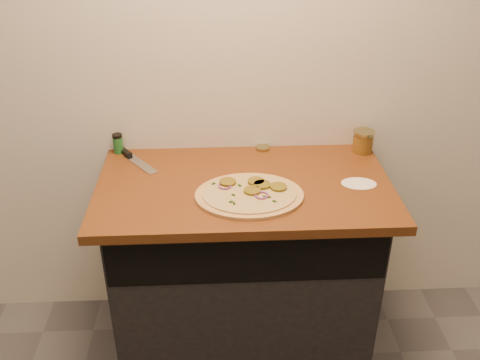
{
  "coord_description": "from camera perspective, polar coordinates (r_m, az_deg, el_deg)",
  "views": [
    {
      "loc": [
        -0.11,
        -0.47,
        1.98
      ],
      "look_at": [
        -0.02,
        1.35,
        0.95
      ],
      "focal_mm": 40.0,
      "sensor_mm": 36.0,
      "label": 1
    }
  ],
  "objects": [
    {
      "name": "spice_shaker",
      "position": [
        2.46,
        -12.89,
        3.83
      ],
      "size": [
        0.04,
        0.04,
        0.09
      ],
      "color": "#1E5F27",
      "rests_on": "countertop"
    },
    {
      "name": "countertop",
      "position": [
        2.19,
        0.44,
        -0.71
      ],
      "size": [
        1.2,
        0.7,
        0.04
      ],
      "primitive_type": "cube",
      "color": "#663113",
      "rests_on": "cabinet"
    },
    {
      "name": "room_shell",
      "position": [
        0.56,
        9.0,
        -1.76
      ],
      "size": [
        4.02,
        3.52,
        2.71
      ],
      "color": "beige",
      "rests_on": "ground"
    },
    {
      "name": "chefs_knife",
      "position": [
        2.41,
        -11.52,
        2.43
      ],
      "size": [
        0.22,
        0.28,
        0.02
      ],
      "color": "#B7BAC1",
      "rests_on": "countertop"
    },
    {
      "name": "cabinet",
      "position": [
        2.47,
        0.36,
        -9.4
      ],
      "size": [
        1.1,
        0.6,
        0.86
      ],
      "primitive_type": "cube",
      "color": "black",
      "rests_on": "ground"
    },
    {
      "name": "mason_jar_lid",
      "position": [
        2.45,
        2.44,
        3.44
      ],
      "size": [
        0.08,
        0.08,
        0.01
      ],
      "primitive_type": "cylinder",
      "rotation": [
        0.0,
        0.0,
        -0.29
      ],
      "color": "#918954",
      "rests_on": "countertop"
    },
    {
      "name": "pizza",
      "position": [
        2.08,
        1.04,
        -1.51
      ],
      "size": [
        0.42,
        0.42,
        0.03
      ],
      "color": "tan",
      "rests_on": "countertop"
    },
    {
      "name": "salsa_jar",
      "position": [
        2.47,
        12.99,
        4.05
      ],
      "size": [
        0.09,
        0.09,
        0.1
      ],
      "color": "#A31B10",
      "rests_on": "countertop"
    },
    {
      "name": "flour_spill",
      "position": [
        2.22,
        12.56,
        -0.37
      ],
      "size": [
        0.16,
        0.16,
        0.0
      ],
      "primitive_type": "cylinder",
      "rotation": [
        0.0,
        0.0,
        -0.08
      ],
      "color": "silver",
      "rests_on": "countertop"
    }
  ]
}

